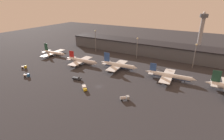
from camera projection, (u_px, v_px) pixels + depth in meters
ground at (99, 86)px, 136.06m from camera, size 600.00×600.00×0.00m
terminal_building at (145, 48)px, 215.21m from camera, size 199.86×26.84×15.06m
airplane_0 at (54, 53)px, 210.16m from camera, size 35.08×34.72×13.45m
airplane_1 at (82, 61)px, 181.59m from camera, size 39.49×32.60×12.57m
airplane_2 at (118, 65)px, 168.80m from camera, size 39.44×33.15×14.83m
airplane_3 at (169, 76)px, 146.57m from camera, size 42.43×32.64×12.32m
service_vehicle_0 at (27, 75)px, 152.00m from camera, size 5.51×3.72×3.20m
service_vehicle_1 at (84, 88)px, 130.38m from camera, size 6.70×6.22×3.03m
service_vehicle_2 at (24, 67)px, 170.25m from camera, size 5.44×3.79×3.25m
service_vehicle_3 at (77, 78)px, 146.86m from camera, size 8.20×3.97×2.89m
service_vehicle_4 at (125, 98)px, 117.01m from camera, size 6.21×5.88×3.01m
lamp_post_0 at (95, 38)px, 219.23m from camera, size 1.80×1.80×27.60m
lamp_post_1 at (137, 45)px, 194.03m from camera, size 1.80×1.80×23.97m
lamp_post_2 at (195, 53)px, 166.61m from camera, size 1.80×1.80×24.44m
control_tower at (201, 30)px, 205.53m from camera, size 9.00×9.00×50.30m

